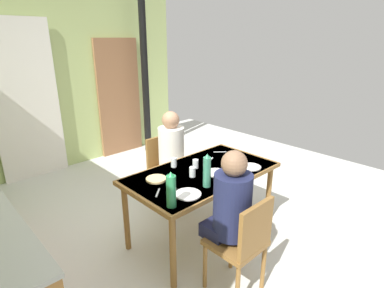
# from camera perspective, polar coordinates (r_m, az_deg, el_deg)

# --- Properties ---
(ground_plane) EXTENTS (7.06, 7.06, 0.00)m
(ground_plane) POSITION_cam_1_polar(r_m,az_deg,el_deg) (3.42, -3.18, -16.73)
(ground_plane) COLOR silver
(wall_back) EXTENTS (4.25, 0.10, 2.71)m
(wall_back) POSITION_cam_1_polar(r_m,az_deg,el_deg) (5.20, -23.68, 10.42)
(wall_back) COLOR #B0C578
(wall_back) RESTS_ON ground_plane
(door_wooden) EXTENTS (0.80, 0.05, 2.00)m
(door_wooden) POSITION_cam_1_polar(r_m,az_deg,el_deg) (5.60, -13.35, 8.33)
(door_wooden) COLOR #936240
(door_wooden) RESTS_ON ground_plane
(stove_pipe_column) EXTENTS (0.12, 0.12, 2.71)m
(stove_pipe_column) POSITION_cam_1_polar(r_m,az_deg,el_deg) (5.53, -8.72, 12.20)
(stove_pipe_column) COLOR black
(stove_pipe_column) RESTS_ON ground_plane
(curtain_panel) EXTENTS (0.90, 0.03, 2.27)m
(curtain_panel) POSITION_cam_1_polar(r_m,az_deg,el_deg) (4.99, -28.44, 6.87)
(curtain_panel) COLOR white
(curtain_panel) RESTS_ON ground_plane
(dining_table) EXTENTS (1.52, 0.84, 0.74)m
(dining_table) POSITION_cam_1_polar(r_m,az_deg,el_deg) (3.10, 1.92, -6.29)
(dining_table) COLOR brown
(dining_table) RESTS_ON ground_plane
(chair_near_diner) EXTENTS (0.40, 0.40, 0.87)m
(chair_near_diner) POSITION_cam_1_polar(r_m,az_deg,el_deg) (2.54, 9.45, -17.44)
(chair_near_diner) COLOR brown
(chair_near_diner) RESTS_ON ground_plane
(chair_far_diner) EXTENTS (0.40, 0.40, 0.87)m
(chair_far_diner) POSITION_cam_1_polar(r_m,az_deg,el_deg) (3.78, -4.95, -4.35)
(chair_far_diner) COLOR brown
(chair_far_diner) RESTS_ON ground_plane
(person_near_diner) EXTENTS (0.30, 0.37, 0.77)m
(person_near_diner) POSITION_cam_1_polar(r_m,az_deg,el_deg) (2.45, 7.25, -10.83)
(person_near_diner) COLOR #1E2142
(person_near_diner) RESTS_ON ground_plane
(person_far_diner) EXTENTS (0.30, 0.37, 0.77)m
(person_far_diner) POSITION_cam_1_polar(r_m,az_deg,el_deg) (3.58, -3.71, -0.82)
(person_far_diner) COLOR silver
(person_far_diner) RESTS_ON ground_plane
(water_bottle_green_near) EXTENTS (0.08, 0.08, 0.30)m
(water_bottle_green_near) POSITION_cam_1_polar(r_m,az_deg,el_deg) (2.41, -3.89, -8.58)
(water_bottle_green_near) COLOR #29824E
(water_bottle_green_near) RESTS_ON dining_table
(water_bottle_green_far) EXTENTS (0.07, 0.07, 0.31)m
(water_bottle_green_far) POSITION_cam_1_polar(r_m,az_deg,el_deg) (2.71, 2.80, -5.06)
(water_bottle_green_far) COLOR #398667
(water_bottle_green_far) RESTS_ON dining_table
(dinner_plate_near_left) EXTENTS (0.21, 0.21, 0.01)m
(dinner_plate_near_left) POSITION_cam_1_polar(r_m,az_deg,el_deg) (3.03, 4.52, -5.33)
(dinner_plate_near_left) COLOR white
(dinner_plate_near_left) RESTS_ON dining_table
(dinner_plate_near_right) EXTENTS (0.21, 0.21, 0.01)m
(dinner_plate_near_right) POSITION_cam_1_polar(r_m,az_deg,el_deg) (3.21, 10.87, -4.20)
(dinner_plate_near_right) COLOR white
(dinner_plate_near_right) RESTS_ON dining_table
(dinner_plate_far_center) EXTENTS (0.23, 0.23, 0.01)m
(dinner_plate_far_center) POSITION_cam_1_polar(r_m,az_deg,el_deg) (2.63, -0.74, -9.29)
(dinner_plate_far_center) COLOR white
(dinner_plate_far_center) RESTS_ON dining_table
(drinking_glass_by_near_diner) EXTENTS (0.06, 0.06, 0.10)m
(drinking_glass_by_near_diner) POSITION_cam_1_polar(r_m,az_deg,el_deg) (3.16, -3.39, -3.44)
(drinking_glass_by_near_diner) COLOR silver
(drinking_glass_by_near_diner) RESTS_ON dining_table
(drinking_glass_by_far_diner) EXTENTS (0.06, 0.06, 0.09)m
(drinking_glass_by_far_diner) POSITION_cam_1_polar(r_m,az_deg,el_deg) (3.13, 0.65, -3.69)
(drinking_glass_by_far_diner) COLOR silver
(drinking_glass_by_far_diner) RESTS_ON dining_table
(drinking_glass_spare_center) EXTENTS (0.06, 0.06, 0.10)m
(drinking_glass_spare_center) POSITION_cam_1_polar(r_m,az_deg,el_deg) (2.94, 0.08, -5.20)
(drinking_glass_spare_center) COLOR silver
(drinking_glass_spare_center) RESTS_ON dining_table
(bread_plate_sliced) EXTENTS (0.19, 0.19, 0.02)m
(bread_plate_sliced) POSITION_cam_1_polar(r_m,az_deg,el_deg) (2.90, -6.67, -6.49)
(bread_plate_sliced) COLOR #DBB77A
(bread_plate_sliced) RESTS_ON dining_table
(cutlery_knife_near) EXTENTS (0.14, 0.07, 0.00)m
(cutlery_knife_near) POSITION_cam_1_polar(r_m,az_deg,el_deg) (3.34, 3.43, -2.97)
(cutlery_knife_near) COLOR silver
(cutlery_knife_near) RESTS_ON dining_table
(cutlery_fork_near) EXTENTS (0.12, 0.11, 0.00)m
(cutlery_fork_near) POSITION_cam_1_polar(r_m,az_deg,el_deg) (2.68, -6.38, -8.98)
(cutlery_fork_near) COLOR silver
(cutlery_fork_near) RESTS_ON dining_table
(cutlery_knife_far) EXTENTS (0.13, 0.11, 0.00)m
(cutlery_knife_far) POSITION_cam_1_polar(r_m,az_deg,el_deg) (3.58, 5.20, -1.48)
(cutlery_knife_far) COLOR silver
(cutlery_knife_far) RESTS_ON dining_table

